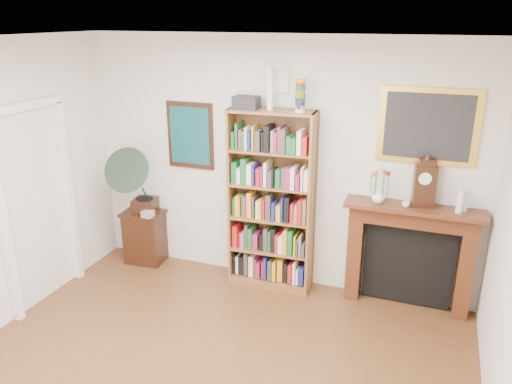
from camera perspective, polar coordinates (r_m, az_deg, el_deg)
room at (r=3.44m, az=-10.87°, el=-8.03°), size 4.51×5.01×2.81m
door_casing at (r=5.66m, az=-23.90°, el=0.24°), size 0.08×1.02×2.17m
teal_poster at (r=5.88m, az=-7.52°, el=6.42°), size 0.58×0.04×0.78m
small_picture at (r=5.36m, az=2.41°, el=12.88°), size 0.26×0.04×0.30m
gilt_painting at (r=5.16m, az=19.05°, el=7.09°), size 0.95×0.04×0.75m
bookshelf at (r=5.48m, az=1.71°, el=0.05°), size 0.96×0.39×2.35m
side_cabinet at (r=6.46m, az=-12.58°, el=-5.01°), size 0.52×0.39×0.68m
fireplace at (r=5.48m, az=17.17°, el=-6.04°), size 1.38×0.34×1.16m
gramophone at (r=6.06m, az=-13.60°, el=1.72°), size 0.64×0.75×0.88m
cd_stack at (r=6.14m, az=-12.26°, el=-2.44°), size 0.14×0.14×0.08m
mantel_clock at (r=5.21m, az=18.71°, el=0.88°), size 0.23×0.16×0.49m
flower_vase at (r=5.23m, az=13.81°, el=-0.48°), size 0.14×0.14×0.14m
teacup at (r=5.20m, az=16.75°, el=-1.34°), size 0.10×0.10×0.06m
bottle_left at (r=5.20m, az=22.30°, el=-0.96°), size 0.07×0.07×0.24m
bottle_right at (r=5.26m, az=22.75°, el=-1.02°), size 0.06×0.06×0.20m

